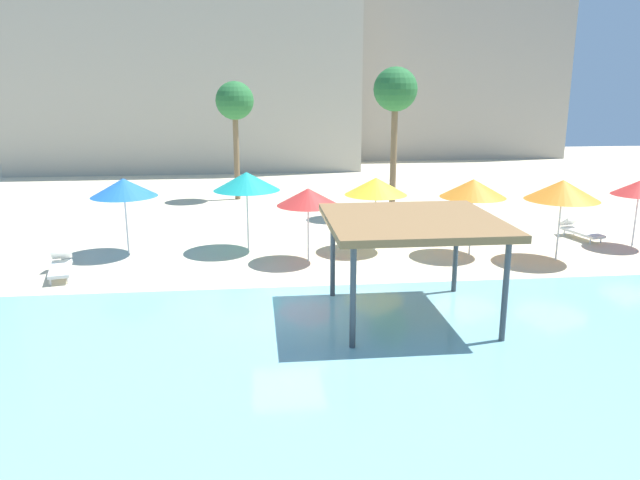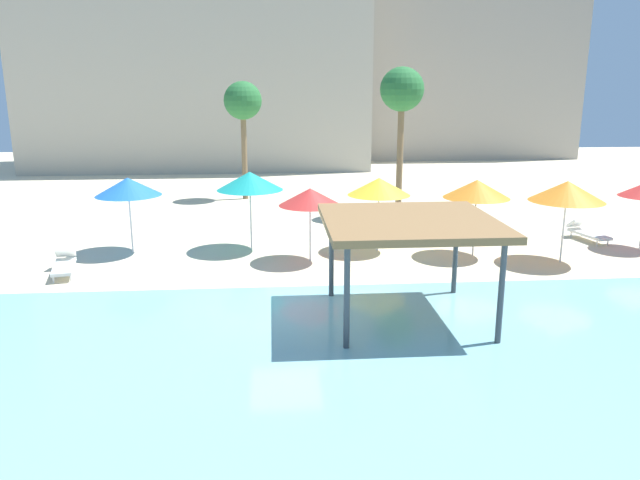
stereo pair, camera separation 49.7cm
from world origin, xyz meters
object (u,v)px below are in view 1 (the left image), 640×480
object	(u,v)px
beach_umbrella_orange_3	(562,190)
lounge_chair_6	(580,230)
beach_umbrella_yellow_6	(376,186)
lounge_chair_4	(61,266)
palm_tree_0	(395,93)
beach_umbrella_red_1	(639,188)
lounge_chair_1	(441,228)
beach_umbrella_red_7	(308,197)
shade_pavilion	(412,224)
beach_umbrella_orange_5	(473,188)
beach_umbrella_blue_2	(124,188)
beach_umbrella_teal_0	(247,181)
palm_tree_1	(235,103)

from	to	relation	value
beach_umbrella_orange_3	lounge_chair_6	bearing A→B (deg)	50.11
beach_umbrella_yellow_6	lounge_chair_6	world-z (taller)	beach_umbrella_yellow_6
lounge_chair_4	palm_tree_0	distance (m)	15.31
beach_umbrella_red_1	palm_tree_0	distance (m)	10.37
palm_tree_0	lounge_chair_1	bearing A→B (deg)	-76.10
beach_umbrella_red_7	palm_tree_0	xyz separation A→B (m)	(4.42, 6.94, 3.21)
palm_tree_0	beach_umbrella_red_7	bearing A→B (deg)	-122.49
beach_umbrella_orange_3	shade_pavilion	bearing A→B (deg)	-143.62
shade_pavilion	beach_umbrella_orange_5	bearing A→B (deg)	57.48
beach_umbrella_orange_3	beach_umbrella_blue_2	bearing A→B (deg)	170.75
beach_umbrella_orange_5	beach_umbrella_red_7	size ratio (longest dim) A/B	1.07
beach_umbrella_orange_3	lounge_chair_1	xyz separation A→B (m)	(-2.91, 3.64, -2.07)
beach_umbrella_teal_0	palm_tree_0	xyz separation A→B (m)	(6.43, 5.29, 2.91)
beach_umbrella_red_7	palm_tree_0	size ratio (longest dim) A/B	0.38
palm_tree_0	beach_umbrella_teal_0	bearing A→B (deg)	-140.56
beach_umbrella_teal_0	beach_umbrella_yellow_6	size ratio (longest dim) A/B	1.07
beach_umbrella_blue_2	lounge_chair_4	bearing A→B (deg)	-123.88
beach_umbrella_red_1	shade_pavilion	bearing A→B (deg)	-148.63
shade_pavilion	beach_umbrella_teal_0	size ratio (longest dim) A/B	1.49
beach_umbrella_red_1	beach_umbrella_blue_2	world-z (taller)	beach_umbrella_blue_2
lounge_chair_1	beach_umbrella_teal_0	bearing A→B (deg)	-88.93
beach_umbrella_teal_0	palm_tree_1	bearing A→B (deg)	93.33
beach_umbrella_blue_2	lounge_chair_6	distance (m)	16.98
beach_umbrella_red_1	beach_umbrella_orange_3	bearing A→B (deg)	-158.54
beach_umbrella_blue_2	palm_tree_0	xyz separation A→B (m)	(10.60, 5.37, 3.04)
beach_umbrella_red_1	lounge_chair_6	size ratio (longest dim) A/B	1.23
beach_umbrella_orange_3	lounge_chair_6	distance (m)	4.19
beach_umbrella_red_7	beach_umbrella_orange_3	bearing A→B (deg)	-5.44
lounge_chair_6	palm_tree_1	bearing A→B (deg)	-137.99
beach_umbrella_teal_0	beach_umbrella_red_7	bearing A→B (deg)	-39.35
beach_umbrella_teal_0	beach_umbrella_blue_2	bearing A→B (deg)	-178.92
shade_pavilion	lounge_chair_1	world-z (taller)	shade_pavilion
beach_umbrella_blue_2	beach_umbrella_teal_0	bearing A→B (deg)	1.08
lounge_chair_1	beach_umbrella_orange_3	bearing A→B (deg)	30.52
lounge_chair_4	lounge_chair_1	bearing A→B (deg)	93.25
beach_umbrella_orange_5	palm_tree_0	bearing A→B (deg)	100.44
beach_umbrella_red_7	beach_umbrella_teal_0	bearing A→B (deg)	140.65
beach_umbrella_blue_2	beach_umbrella_orange_3	size ratio (longest dim) A/B	0.97
shade_pavilion	beach_umbrella_red_1	bearing A→B (deg)	31.37
palm_tree_1	beach_umbrella_red_7	bearing A→B (deg)	-77.54
beach_umbrella_orange_3	lounge_chair_1	bearing A→B (deg)	128.60
lounge_chair_6	palm_tree_1	world-z (taller)	palm_tree_1
beach_umbrella_orange_5	lounge_chair_1	distance (m)	3.34
beach_umbrella_teal_0	lounge_chair_4	size ratio (longest dim) A/B	1.42
palm_tree_0	beach_umbrella_yellow_6	bearing A→B (deg)	-108.45
shade_pavilion	beach_umbrella_orange_3	bearing A→B (deg)	36.38
lounge_chair_1	lounge_chair_6	xyz separation A→B (m)	(5.24, -0.85, 0.00)
lounge_chair_6	lounge_chair_1	bearing A→B (deg)	-110.83
beach_umbrella_teal_0	beach_umbrella_red_7	world-z (taller)	beach_umbrella_teal_0
palm_tree_1	lounge_chair_1	bearing A→B (deg)	-48.02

